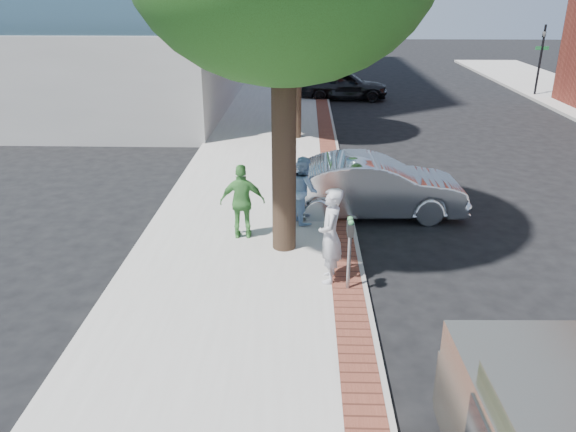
{
  "coord_description": "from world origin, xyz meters",
  "views": [
    {
      "loc": [
        -0.17,
        -9.55,
        5.56
      ],
      "look_at": [
        -0.49,
        1.17,
        1.2
      ],
      "focal_mm": 35.0,
      "sensor_mm": 36.0,
      "label": 1
    }
  ],
  "objects_px": {
    "parking_meter": "(350,239)",
    "person_green": "(243,202)",
    "bg_car": "(344,85)",
    "person_officer": "(303,190)",
    "sedan_silver": "(372,187)",
    "person_gray": "(330,236)"
  },
  "relations": [
    {
      "from": "person_gray",
      "to": "sedan_silver",
      "type": "bearing_deg",
      "value": 166.74
    },
    {
      "from": "parking_meter",
      "to": "person_gray",
      "type": "distance_m",
      "value": 0.49
    },
    {
      "from": "parking_meter",
      "to": "person_officer",
      "type": "distance_m",
      "value": 3.49
    },
    {
      "from": "person_green",
      "to": "sedan_silver",
      "type": "height_order",
      "value": "person_green"
    },
    {
      "from": "person_gray",
      "to": "person_officer",
      "type": "relative_size",
      "value": 1.16
    },
    {
      "from": "person_green",
      "to": "bg_car",
      "type": "relative_size",
      "value": 0.38
    },
    {
      "from": "parking_meter",
      "to": "bg_car",
      "type": "height_order",
      "value": "parking_meter"
    },
    {
      "from": "person_gray",
      "to": "bg_car",
      "type": "height_order",
      "value": "person_gray"
    },
    {
      "from": "person_officer",
      "to": "sedan_silver",
      "type": "xyz_separation_m",
      "value": [
        1.78,
        0.85,
        -0.2
      ]
    },
    {
      "from": "person_officer",
      "to": "bg_car",
      "type": "distance_m",
      "value": 17.63
    },
    {
      "from": "parking_meter",
      "to": "bg_car",
      "type": "relative_size",
      "value": 0.32
    },
    {
      "from": "sedan_silver",
      "to": "bg_car",
      "type": "height_order",
      "value": "bg_car"
    },
    {
      "from": "person_green",
      "to": "bg_car",
      "type": "height_order",
      "value": "person_green"
    },
    {
      "from": "parking_meter",
      "to": "person_green",
      "type": "height_order",
      "value": "person_green"
    },
    {
      "from": "person_gray",
      "to": "person_officer",
      "type": "height_order",
      "value": "person_gray"
    },
    {
      "from": "person_gray",
      "to": "bg_car",
      "type": "bearing_deg",
      "value": -179.77
    },
    {
      "from": "person_gray",
      "to": "person_green",
      "type": "relative_size",
      "value": 1.1
    },
    {
      "from": "parking_meter",
      "to": "person_green",
      "type": "relative_size",
      "value": 0.84
    },
    {
      "from": "person_gray",
      "to": "person_green",
      "type": "bearing_deg",
      "value": -132.05
    },
    {
      "from": "parking_meter",
      "to": "sedan_silver",
      "type": "relative_size",
      "value": 0.31
    },
    {
      "from": "person_officer",
      "to": "person_green",
      "type": "bearing_deg",
      "value": 105.9
    },
    {
      "from": "sedan_silver",
      "to": "bg_car",
      "type": "distance_m",
      "value": 16.65
    }
  ]
}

